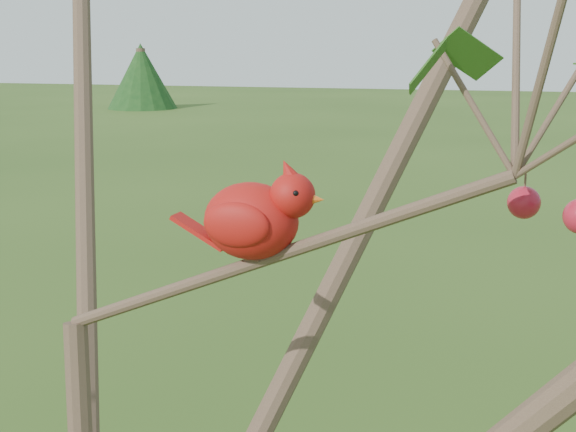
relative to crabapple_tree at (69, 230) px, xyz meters
name	(u,v)px	position (x,y,z in m)	size (l,w,h in m)	color
crabapple_tree	(69,230)	(0.00, 0.00, 0.00)	(2.35, 2.05, 2.95)	#3D2C20
cardinal	(256,217)	(0.21, 0.10, 0.01)	(0.21, 0.11, 0.15)	red
distant_trees	(561,69)	(1.82, 24.86, -0.57)	(40.12, 11.15, 3.68)	#3D2C20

